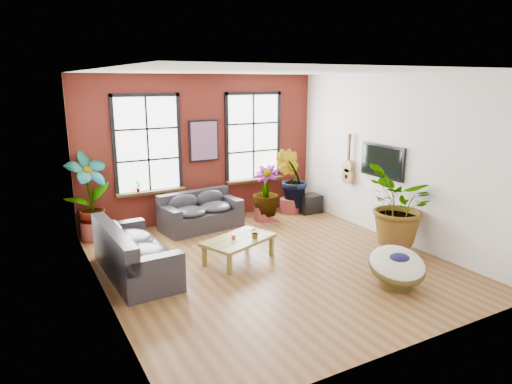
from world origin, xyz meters
TOP-DOWN VIEW (x-y plane):
  - room at (0.00, 0.15)m, footprint 6.04×6.54m
  - sofa_back at (-0.38, 2.61)m, footprint 1.93×1.14m
  - sofa_left at (-2.41, 0.72)m, footprint 1.05×2.32m
  - coffee_table at (-0.47, 0.41)m, footprint 1.57×1.24m
  - papasan_chair at (1.30, -1.87)m, footprint 1.21×1.21m
  - poster at (0.00, 3.18)m, footprint 0.74×0.06m
  - tv_wall_unit at (2.93, 0.60)m, footprint 0.13×1.86m
  - media_box at (2.60, 2.46)m, footprint 0.56×0.47m
  - pot_back_left at (-2.68, 2.98)m, footprint 0.60×0.60m
  - pot_back_right at (2.15, 2.71)m, footprint 0.59×0.59m
  - pot_right_wall at (2.44, -0.76)m, footprint 0.52×0.52m
  - pot_mid at (1.23, 2.44)m, footprint 0.58×0.58m
  - floor_plant_back_left at (-2.72, 2.94)m, footprint 1.10×0.93m
  - floor_plant_back_right at (2.19, 2.71)m, footprint 1.05×1.02m
  - floor_plant_right_wall at (2.48, -0.74)m, footprint 1.90×1.93m
  - floor_plant_mid at (1.27, 2.41)m, footprint 0.96×0.96m
  - table_plant at (-0.19, 0.28)m, footprint 0.26×0.24m
  - sill_plant_left at (-1.65, 3.13)m, footprint 0.17×0.17m
  - sill_plant_right at (1.70, 3.13)m, footprint 0.19×0.19m

SIDE VIEW (x-z plane):
  - pot_mid at x=1.23m, z-range 0.00..0.35m
  - pot_back_right at x=2.15m, z-range 0.00..0.37m
  - pot_right_wall at x=2.44m, z-range 0.00..0.38m
  - pot_back_left at x=-2.68m, z-range 0.00..0.41m
  - media_box at x=2.60m, z-range 0.00..0.46m
  - papasan_chair at x=1.30m, z-range 0.01..0.71m
  - sofa_back at x=-0.38m, z-range -0.04..0.80m
  - coffee_table at x=-0.47m, z-range 0.13..0.66m
  - sofa_left at x=-2.41m, z-range -0.04..0.86m
  - table_plant at x=-0.19m, z-range 0.44..0.67m
  - floor_plant_mid at x=1.27m, z-range 0.14..1.35m
  - floor_plant_back_right at x=2.19m, z-range 0.15..1.63m
  - floor_plant_right_wall at x=2.48m, z-range 0.16..1.78m
  - sill_plant_left at x=-1.65m, z-range 0.90..1.17m
  - sill_plant_right at x=1.70m, z-range 0.90..1.17m
  - floor_plant_back_left at x=-2.72m, z-range 0.15..1.92m
  - tv_wall_unit at x=2.93m, z-range 0.94..2.14m
  - room at x=0.00m, z-range -0.02..3.52m
  - poster at x=0.00m, z-range 1.46..2.44m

